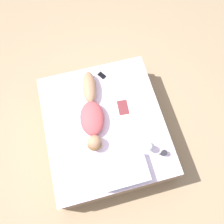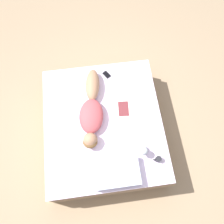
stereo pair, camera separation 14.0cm
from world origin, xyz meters
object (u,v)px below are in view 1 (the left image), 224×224
Objects in this scene: coffee_mug at (164,153)px; open_magazine at (130,106)px; cell_phone at (102,75)px; person at (92,113)px.

open_magazine is at bearing -73.35° from coffee_mug.
coffee_mug is 0.74× the size of cell_phone.
open_magazine and cell_phone have the same top height.
open_magazine is at bearing -173.24° from person.
coffee_mug is 1.51m from cell_phone.
person is 8.17× the size of cell_phone.
person is 2.54× the size of open_magazine.
open_magazine is 4.33× the size of coffee_mug.
cell_phone is (0.53, -1.42, -0.04)m from coffee_mug.
person is at bearing 3.19° from open_magazine.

